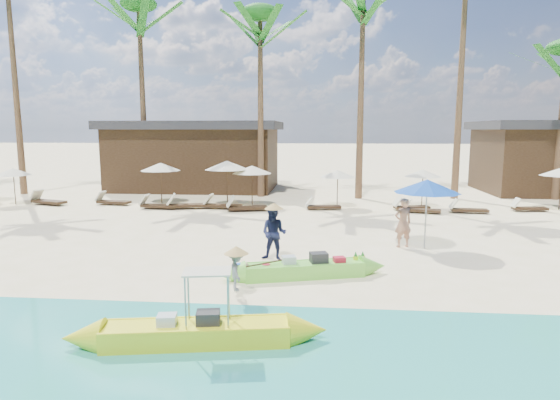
# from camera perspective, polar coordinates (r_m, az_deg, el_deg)

# --- Properties ---
(ground) EXTENTS (240.00, 240.00, 0.00)m
(ground) POSITION_cam_1_polar(r_m,az_deg,el_deg) (12.67, 4.55, -8.83)
(ground) COLOR #FFEBBC
(ground) RESTS_ON ground
(wet_sand_strip) EXTENTS (240.00, 4.50, 0.01)m
(wet_sand_strip) POSITION_cam_1_polar(r_m,az_deg,el_deg) (8.03, 4.15, -19.51)
(wet_sand_strip) COLOR tan
(wet_sand_strip) RESTS_ON ground
(green_canoe) EXTENTS (4.87, 1.62, 0.63)m
(green_canoe) POSITION_cam_1_polar(r_m,az_deg,el_deg) (12.24, 2.94, -8.40)
(green_canoe) COLOR #70D842
(green_canoe) RESTS_ON ground
(yellow_canoe) EXTENTS (5.19, 1.21, 1.35)m
(yellow_canoe) POSITION_cam_1_polar(r_m,az_deg,el_deg) (8.73, -10.11, -15.65)
(yellow_canoe) COLOR yellow
(yellow_canoe) RESTS_ON ground
(tourist) EXTENTS (0.68, 0.55, 1.61)m
(tourist) POSITION_cam_1_polar(r_m,az_deg,el_deg) (15.63, 14.77, -2.70)
(tourist) COLOR tan
(tourist) RESTS_ON ground
(vendor_green) EXTENTS (0.87, 0.73, 1.58)m
(vendor_green) POSITION_cam_1_polar(r_m,az_deg,el_deg) (13.64, -0.75, -4.11)
(vendor_green) COLOR #161B3E
(vendor_green) RESTS_ON ground
(vendor_yellow) EXTENTS (0.49, 0.66, 0.91)m
(vendor_yellow) POSITION_cam_1_polar(r_m,az_deg,el_deg) (10.68, -5.32, -8.59)
(vendor_yellow) COLOR gray
(vendor_yellow) RESTS_ON ground
(blue_umbrella) EXTENTS (2.08, 2.08, 2.23)m
(blue_umbrella) POSITION_cam_1_polar(r_m,az_deg,el_deg) (15.48, 17.51, 1.63)
(blue_umbrella) COLOR #99999E
(blue_umbrella) RESTS_ON ground
(resort_parasol_2) EXTENTS (1.80, 1.80, 1.85)m
(resort_parasol_2) POSITION_cam_1_polar(r_m,az_deg,el_deg) (27.36, -29.76, 3.00)
(resort_parasol_2) COLOR #382617
(resort_parasol_2) RESTS_ON ground
(lounger_2_left) EXTENTS (2.06, 1.17, 0.67)m
(lounger_2_left) POSITION_cam_1_polar(r_m,az_deg,el_deg) (26.58, -26.55, -0.04)
(lounger_2_left) COLOR #382617
(lounger_2_left) RESTS_ON ground
(resort_parasol_3) EXTENTS (2.04, 2.04, 2.10)m
(resort_parasol_3) POSITION_cam_1_polar(r_m,az_deg,el_deg) (24.87, -14.37, 3.94)
(resort_parasol_3) COLOR #382617
(resort_parasol_3) RESTS_ON ground
(lounger_3_left) EXTENTS (1.83, 0.77, 0.60)m
(lounger_3_left) POSITION_cam_1_polar(r_m,az_deg,el_deg) (25.27, -19.85, -0.10)
(lounger_3_left) COLOR #382617
(lounger_3_left) RESTS_ON ground
(lounger_3_right) EXTENTS (1.84, 0.71, 0.61)m
(lounger_3_right) POSITION_cam_1_polar(r_m,az_deg,el_deg) (23.31, -14.82, -0.56)
(lounger_3_right) COLOR #382617
(lounger_3_right) RESTS_ON ground
(resort_parasol_4) EXTENTS (2.20, 2.20, 2.26)m
(resort_parasol_4) POSITION_cam_1_polar(r_m,az_deg,el_deg) (23.39, -6.50, 4.23)
(resort_parasol_4) COLOR #382617
(resort_parasol_4) RESTS_ON ground
(lounger_4_left) EXTENTS (2.04, 1.09, 0.66)m
(lounger_4_left) POSITION_cam_1_polar(r_m,az_deg,el_deg) (23.01, -11.46, -0.52)
(lounger_4_left) COLOR #382617
(lounger_4_left) RESTS_ON ground
(lounger_4_right) EXTENTS (1.88, 0.74, 0.62)m
(lounger_4_right) POSITION_cam_1_polar(r_m,az_deg,el_deg) (22.73, -7.20, -0.55)
(lounger_4_right) COLOR #382617
(lounger_4_right) RESTS_ON ground
(resort_parasol_5) EXTENTS (1.97, 1.97, 2.03)m
(resort_parasol_5) POSITION_cam_1_polar(r_m,az_deg,el_deg) (23.26, -3.45, 3.72)
(resort_parasol_5) COLOR #382617
(resort_parasol_5) RESTS_ON ground
(lounger_5_left) EXTENTS (2.01, 1.04, 0.65)m
(lounger_5_left) POSITION_cam_1_polar(r_m,az_deg,el_deg) (21.97, -4.31, -0.80)
(lounger_5_left) COLOR #382617
(lounger_5_left) RESTS_ON ground
(resort_parasol_6) EXTENTS (1.78, 1.78, 1.83)m
(resort_parasol_6) POSITION_cam_1_polar(r_m,az_deg,el_deg) (23.11, 7.05, 3.21)
(resort_parasol_6) COLOR #382617
(resort_parasol_6) RESTS_ON ground
(lounger_6_left) EXTENTS (1.73, 0.70, 0.57)m
(lounger_6_left) POSITION_cam_1_polar(r_m,az_deg,el_deg) (22.40, 5.06, -0.70)
(lounger_6_left) COLOR #382617
(lounger_6_left) RESTS_ON ground
(lounger_6_right) EXTENTS (1.79, 0.82, 0.59)m
(lounger_6_right) POSITION_cam_1_polar(r_m,az_deg,el_deg) (22.98, 15.46, -0.73)
(lounger_6_right) COLOR #382617
(lounger_6_right) RESTS_ON ground
(resort_parasol_7) EXTENTS (1.81, 1.81, 1.87)m
(resort_parasol_7) POSITION_cam_1_polar(r_m,az_deg,el_deg) (23.92, 17.04, 3.16)
(resort_parasol_7) COLOR #382617
(resort_parasol_7) RESTS_ON ground
(lounger_7_left) EXTENTS (1.69, 0.90, 0.55)m
(lounger_7_left) POSITION_cam_1_polar(r_m,az_deg,el_deg) (22.37, 16.76, -1.06)
(lounger_7_left) COLOR #382617
(lounger_7_left) RESTS_ON ground
(lounger_7_right) EXTENTS (1.73, 0.65, 0.57)m
(lounger_7_right) POSITION_cam_1_polar(r_m,az_deg,el_deg) (23.05, 21.80, -1.02)
(lounger_7_right) COLOR #382617
(lounger_7_right) RESTS_ON ground
(lounger_8_left) EXTENTS (1.65, 0.58, 0.55)m
(lounger_8_left) POSITION_cam_1_polar(r_m,az_deg,el_deg) (24.76, 27.92, -0.80)
(lounger_8_left) COLOR #382617
(lounger_8_left) RESTS_ON ground
(palm_1) EXTENTS (2.08, 2.08, 13.60)m
(palm_1) POSITION_cam_1_polar(r_m,az_deg,el_deg) (32.34, -30.18, 20.02)
(palm_1) COLOR brown
(palm_1) RESTS_ON ground
(palm_2) EXTENTS (2.08, 2.08, 11.33)m
(palm_2) POSITION_cam_1_polar(r_m,az_deg,el_deg) (29.63, -16.71, 18.71)
(palm_2) COLOR brown
(palm_2) RESTS_ON ground
(palm_3) EXTENTS (2.08, 2.08, 10.52)m
(palm_3) POSITION_cam_1_polar(r_m,az_deg,el_deg) (27.01, -2.43, 18.77)
(palm_3) COLOR brown
(palm_3) RESTS_ON ground
(palm_4) EXTENTS (2.08, 2.08, 11.70)m
(palm_4) POSITION_cam_1_polar(r_m,az_deg,el_deg) (26.79, 10.05, 20.65)
(palm_4) COLOR brown
(palm_4) RESTS_ON ground
(pavilion_west) EXTENTS (10.80, 6.60, 4.30)m
(pavilion_west) POSITION_cam_1_polar(r_m,az_deg,el_deg) (30.71, -10.21, 5.45)
(pavilion_west) COLOR #382617
(pavilion_west) RESTS_ON ground
(pavilion_east) EXTENTS (8.80, 6.60, 4.30)m
(pavilion_east) POSITION_cam_1_polar(r_m,az_deg,el_deg) (32.74, 30.36, 4.61)
(pavilion_east) COLOR #382617
(pavilion_east) RESTS_ON ground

